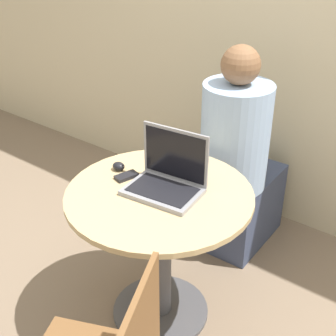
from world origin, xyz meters
TOP-DOWN VIEW (x-y plane):
  - ground_plane at (0.00, 0.00)m, footprint 12.00×12.00m
  - back_wall at (0.00, 1.14)m, footprint 7.00×0.05m
  - round_table at (0.00, 0.00)m, footprint 0.81×0.81m
  - laptop at (0.01, 0.04)m, footprint 0.33×0.25m
  - cell_phone at (-0.19, 0.01)m, footprint 0.08×0.11m
  - computer_mouse at (-0.27, 0.04)m, footprint 0.06×0.05m
  - person_seated at (0.00, 0.70)m, footprint 0.36×0.56m

SIDE VIEW (x-z plane):
  - ground_plane at x=0.00m, z-range 0.00..0.00m
  - round_table at x=0.00m, z-range 0.14..0.84m
  - person_seated at x=0.00m, z-range -0.10..1.09m
  - cell_phone at x=-0.19m, z-range 0.70..0.72m
  - computer_mouse at x=-0.27m, z-range 0.70..0.74m
  - laptop at x=0.01m, z-range 0.63..0.89m
  - back_wall at x=0.00m, z-range 0.00..2.60m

